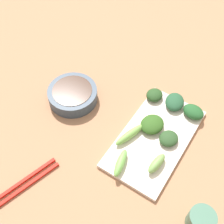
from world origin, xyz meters
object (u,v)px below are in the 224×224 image
sauce_bowl (73,94)px  serving_plate (155,138)px  tea_cup (201,220)px  chopsticks (17,189)px

sauce_bowl → serving_plate: (0.27, 0.01, -0.02)m
serving_plate → tea_cup: 0.24m
serving_plate → chopsticks: serving_plate is taller
serving_plate → tea_cup: tea_cup is taller
serving_plate → chopsticks: 0.37m
sauce_bowl → tea_cup: bearing=-16.3°
chopsticks → tea_cup: bearing=39.2°
chopsticks → tea_cup: size_ratio=3.80×
sauce_bowl → chopsticks: bearing=-79.3°
chopsticks → tea_cup: 0.43m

